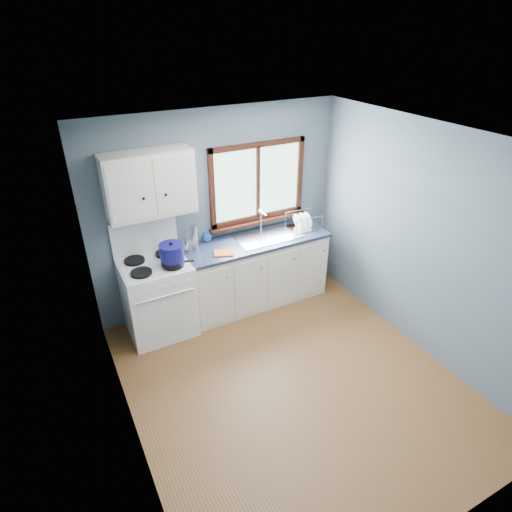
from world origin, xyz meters
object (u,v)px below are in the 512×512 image
sink (268,241)px  utensil_crock (189,244)px  stockpot (172,254)px  thermos (195,238)px  gas_range (158,296)px  base_cabinets (256,274)px  skillet (173,263)px  dish_rack (303,224)px

sink → utensil_crock: (-1.02, 0.12, 0.13)m
stockpot → thermos: (0.36, 0.27, -0.00)m
gas_range → thermos: gas_range is taller
gas_range → base_cabinets: 1.31m
sink → thermos: bearing=174.0°
gas_range → thermos: 0.81m
gas_range → sink: bearing=0.7°
sink → stockpot: stockpot is taller
base_cabinets → skillet: skillet is taller
thermos → dish_rack: (1.47, -0.09, -0.10)m
thermos → base_cabinets: bearing=-7.4°
skillet → thermos: thermos is taller
sink → dish_rack: sink is taller
gas_range → skillet: 0.55m
skillet → dish_rack: size_ratio=0.92×
gas_range → utensil_crock: gas_range is taller
gas_range → base_cabinets: bearing=0.8°
dish_rack → gas_range: bearing=-177.6°
utensil_crock → gas_range: bearing=-163.3°
utensil_crock → dish_rack: bearing=-4.4°
sink → utensil_crock: 1.03m
base_cabinets → skillet: (-1.14, -0.19, 0.57)m
gas_range → utensil_crock: (0.47, 0.14, 0.50)m
base_cabinets → thermos: (-0.76, 0.10, 0.67)m
sink → dish_rack: bearing=0.5°
gas_range → sink: 1.53m
thermos → stockpot: bearing=-143.7°
gas_range → base_cabinets: size_ratio=0.74×
base_cabinets → thermos: bearing=172.6°
base_cabinets → thermos: thermos is taller
gas_range → base_cabinets: (1.31, 0.02, -0.08)m
base_cabinets → stockpot: bearing=-171.5°
gas_range → stockpot: size_ratio=4.82×
skillet → dish_rack: dish_rack is taller
sink → skillet: bearing=-171.9°
gas_range → dish_rack: 2.07m
skillet → dish_rack: bearing=22.8°
skillet → stockpot: size_ratio=1.36×
thermos → dish_rack: bearing=-3.7°
skillet → stockpot: stockpot is taller
gas_range → thermos: (0.54, 0.12, 0.58)m
base_cabinets → stockpot: 1.32m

